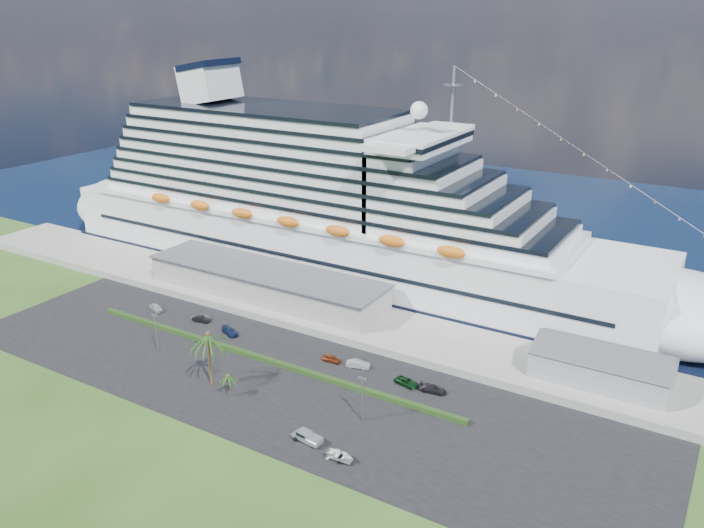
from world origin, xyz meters
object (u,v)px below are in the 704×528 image
Objects in this scene: cruise_ship at (332,212)px; pickup_truck at (307,437)px; boat_trailer at (340,455)px; parked_car_3 at (230,331)px.

cruise_ship is 35.41× the size of pickup_truck.
boat_trailer is (7.08, -1.43, -0.01)m from pickup_truck.
parked_car_3 is 43.18m from pickup_truck.
cruise_ship is 40.08× the size of parked_car_3.
parked_car_3 is at bearing -88.90° from cruise_ship.
boat_trailer is at bearing -98.20° from parked_car_3.
pickup_truck is 7.22m from boat_trailer.
cruise_ship reaches higher than parked_car_3.
pickup_truck is at bearing -60.65° from cruise_ship.
pickup_truck is at bearing 168.59° from boat_trailer.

